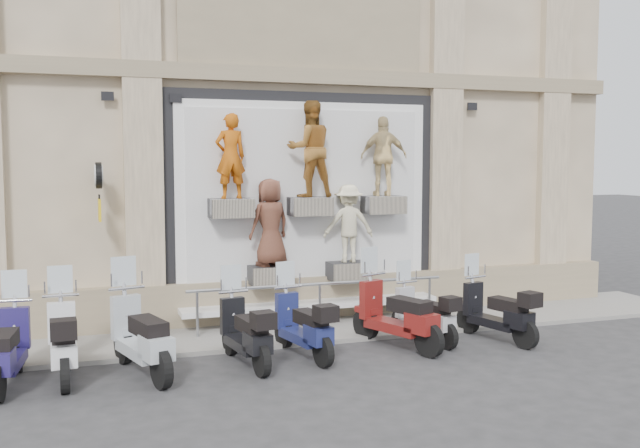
# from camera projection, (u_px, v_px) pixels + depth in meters

# --- Properties ---
(ground) EXTENTS (90.00, 90.00, 0.00)m
(ground) POSITION_uv_depth(u_px,v_px,m) (360.00, 359.00, 11.54)
(ground) COLOR #2C2C2E
(ground) RESTS_ON ground
(sidewalk) EXTENTS (16.00, 2.20, 0.08)m
(sidewalk) POSITION_uv_depth(u_px,v_px,m) (318.00, 328.00, 13.52)
(sidewalk) COLOR gray
(sidewalk) RESTS_ON ground
(building) EXTENTS (14.00, 8.60, 12.00)m
(building) POSITION_uv_depth(u_px,v_px,m) (255.00, 48.00, 17.61)
(building) COLOR beige
(building) RESTS_ON ground
(shop_vitrine) EXTENTS (5.60, 0.83, 4.30)m
(shop_vitrine) POSITION_uv_depth(u_px,v_px,m) (310.00, 201.00, 13.93)
(shop_vitrine) COLOR black
(shop_vitrine) RESTS_ON ground
(guard_rail) EXTENTS (5.06, 0.10, 0.93)m
(guard_rail) POSITION_uv_depth(u_px,v_px,m) (320.00, 307.00, 13.39)
(guard_rail) COLOR #9EA0A5
(guard_rail) RESTS_ON ground
(clock_sign_bracket) EXTENTS (0.10, 0.80, 1.02)m
(clock_sign_bracket) POSITION_uv_depth(u_px,v_px,m) (99.00, 184.00, 12.37)
(clock_sign_bracket) COLOR black
(clock_sign_bracket) RESTS_ON ground
(scooter_a) EXTENTS (0.76, 1.99, 1.58)m
(scooter_a) POSITION_uv_depth(u_px,v_px,m) (7.00, 332.00, 10.07)
(scooter_a) COLOR #1E1751
(scooter_a) RESTS_ON ground
(scooter_b) EXTENTS (0.65, 1.99, 1.60)m
(scooter_b) POSITION_uv_depth(u_px,v_px,m) (62.00, 325.00, 10.43)
(scooter_b) COLOR silver
(scooter_b) RESTS_ON ground
(scooter_c) EXTENTS (1.17, 2.20, 1.72)m
(scooter_c) POSITION_uv_depth(u_px,v_px,m) (141.00, 319.00, 10.59)
(scooter_c) COLOR #A0A8AE
(scooter_c) RESTS_ON ground
(scooter_d) EXTENTS (0.80, 1.92, 1.51)m
(scooter_d) POSITION_uv_depth(u_px,v_px,m) (245.00, 318.00, 11.11)
(scooter_d) COLOR black
(scooter_d) RESTS_ON ground
(scooter_e) EXTENTS (0.88, 1.92, 1.51)m
(scooter_e) POSITION_uv_depth(u_px,v_px,m) (302.00, 312.00, 11.59)
(scooter_e) COLOR #171E52
(scooter_e) RESTS_ON ground
(scooter_f) EXTENTS (1.29, 2.15, 1.68)m
(scooter_f) POSITION_uv_depth(u_px,v_px,m) (396.00, 300.00, 12.14)
(scooter_f) COLOR maroon
(scooter_f) RESTS_ON ground
(scooter_g) EXTENTS (0.88, 1.78, 1.39)m
(scooter_g) POSITION_uv_depth(u_px,v_px,m) (423.00, 303.00, 12.59)
(scooter_g) COLOR #A8A9AF
(scooter_g) RESTS_ON ground
(scooter_h) EXTENTS (0.99, 1.93, 1.50)m
(scooter_h) POSITION_uv_depth(u_px,v_px,m) (496.00, 299.00, 12.64)
(scooter_h) COLOR black
(scooter_h) RESTS_ON ground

